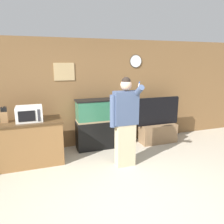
# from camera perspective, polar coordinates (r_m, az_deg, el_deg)

# --- Properties ---
(ground_plane) EXTENTS (18.00, 18.00, 0.00)m
(ground_plane) POSITION_cam_1_polar(r_m,az_deg,el_deg) (3.63, 6.14, -22.05)
(ground_plane) COLOR #B2A893
(wall_back_paneled) EXTENTS (10.00, 0.08, 2.60)m
(wall_back_paneled) POSITION_cam_1_polar(r_m,az_deg,el_deg) (5.42, -4.99, 4.83)
(wall_back_paneled) COLOR brown
(wall_back_paneled) RESTS_ON ground_plane
(counter_island) EXTENTS (1.55, 0.69, 0.92)m
(counter_island) POSITION_cam_1_polar(r_m,az_deg,el_deg) (4.83, -21.93, -7.43)
(counter_island) COLOR brown
(counter_island) RESTS_ON ground_plane
(microwave) EXTENTS (0.49, 0.41, 0.29)m
(microwave) POSITION_cam_1_polar(r_m,az_deg,el_deg) (4.61, -20.80, -0.41)
(microwave) COLOR white
(microwave) RESTS_ON counter_island
(knife_block) EXTENTS (0.13, 0.12, 0.31)m
(knife_block) POSITION_cam_1_polar(r_m,az_deg,el_deg) (4.69, -26.34, -1.13)
(knife_block) COLOR olive
(knife_block) RESTS_ON counter_island
(aquarium_on_stand) EXTENTS (1.13, 0.42, 1.21)m
(aquarium_on_stand) POSITION_cam_1_polar(r_m,az_deg,el_deg) (5.29, -3.25, -3.09)
(aquarium_on_stand) COLOR black
(aquarium_on_stand) RESTS_ON ground_plane
(tv_on_stand) EXTENTS (1.14, 0.40, 1.19)m
(tv_on_stand) POSITION_cam_1_polar(r_m,az_deg,el_deg) (5.82, 11.92, -4.38)
(tv_on_stand) COLOR brown
(tv_on_stand) RESTS_ON ground_plane
(person_standing) EXTENTS (0.57, 0.43, 1.80)m
(person_standing) POSITION_cam_1_polar(r_m,az_deg,el_deg) (4.30, 3.44, -2.39)
(person_standing) COLOR #BCAD89
(person_standing) RESTS_ON ground_plane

